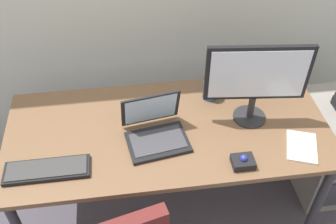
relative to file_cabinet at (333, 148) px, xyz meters
The scene contains 9 objects.
ground_plane 1.15m from the file_cabinet, behind, with size 8.00×8.00×0.00m, color #4B4650.
desk 1.15m from the file_cabinet, behind, with size 1.74×0.79×0.74m.
file_cabinet is the anchor object (origin of this frame).
monitor_main 0.94m from the file_cabinet, behind, with size 0.53×0.18×0.47m.
keyboard 1.79m from the file_cabinet, behind, with size 0.41×0.14×0.03m.
laptop 1.27m from the file_cabinet, behind, with size 0.35×0.32×0.23m.
trackball_mouse 0.95m from the file_cabinet, 154.37° to the right, with size 0.11×0.09×0.07m.
coffee_mug 0.95m from the file_cabinet, 169.80° to the left, with size 0.10×0.09×0.11m.
paper_notepad 0.67m from the file_cabinet, 145.42° to the right, with size 0.15×0.21×0.01m, color white.
Camera 1 is at (-0.20, -1.47, 2.26)m, focal length 41.94 mm.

